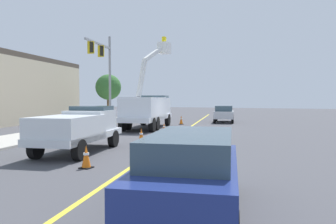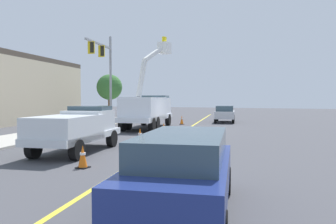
# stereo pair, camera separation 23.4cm
# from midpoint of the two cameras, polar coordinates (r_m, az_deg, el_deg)

# --- Properties ---
(ground) EXTENTS (120.00, 120.00, 0.00)m
(ground) POSITION_cam_midpoint_polar(r_m,az_deg,el_deg) (24.94, 2.85, -3.21)
(ground) COLOR #47474C
(sidewalk_far_side) EXTENTS (59.57, 15.09, 0.12)m
(sidewalk_far_side) POSITION_cam_midpoint_polar(r_m,az_deg,el_deg) (27.63, -15.58, -2.62)
(sidewalk_far_side) COLOR #B2ADA3
(sidewalk_far_side) RESTS_ON ground
(lane_centre_stripe) EXTENTS (49.10, 9.78, 0.01)m
(lane_centre_stripe) POSITION_cam_midpoint_polar(r_m,az_deg,el_deg) (24.94, 2.85, -3.20)
(lane_centre_stripe) COLOR yellow
(lane_centre_stripe) RESTS_ON ground
(utility_bucket_truck) EXTENTS (8.53, 4.03, 7.42)m
(utility_bucket_truck) POSITION_cam_midpoint_polar(r_m,az_deg,el_deg) (26.55, -3.79, 0.63)
(utility_bucket_truck) COLOR white
(utility_bucket_truck) RESTS_ON ground
(service_pickup_truck) EXTENTS (5.90, 3.14, 2.06)m
(service_pickup_truck) POSITION_cam_midpoint_polar(r_m,az_deg,el_deg) (15.19, -15.90, -2.67)
(service_pickup_truck) COLOR silver
(service_pickup_truck) RESTS_ON ground
(passing_minivan) EXTENTS (5.08, 2.79, 1.69)m
(passing_minivan) POSITION_cam_midpoint_polar(r_m,az_deg,el_deg) (33.69, 9.60, -0.12)
(passing_minivan) COLOR silver
(passing_minivan) RESTS_ON ground
(trailing_sedan) EXTENTS (5.08, 2.79, 1.69)m
(trailing_sedan) POSITION_cam_midpoint_polar(r_m,az_deg,el_deg) (7.02, 3.11, -9.65)
(trailing_sedan) COLOR navy
(trailing_sedan) RESTS_ON ground
(traffic_cone_leading) EXTENTS (0.40, 0.40, 0.81)m
(traffic_cone_leading) POSITION_cam_midpoint_polar(r_m,az_deg,el_deg) (11.81, -14.72, -7.62)
(traffic_cone_leading) COLOR black
(traffic_cone_leading) RESTS_ON ground
(traffic_cone_mid_front) EXTENTS (0.40, 0.40, 0.82)m
(traffic_cone_mid_front) POSITION_cam_midpoint_polar(r_m,az_deg,el_deg) (17.83, -5.09, -4.16)
(traffic_cone_mid_front) COLOR black
(traffic_cone_mid_front) RESTS_ON ground
(traffic_cone_mid_rear) EXTENTS (0.40, 0.40, 0.71)m
(traffic_cone_mid_rear) POSITION_cam_midpoint_polar(r_m,az_deg,el_deg) (23.06, -0.99, -2.79)
(traffic_cone_mid_rear) COLOR black
(traffic_cone_mid_rear) RESTS_ON ground
(traffic_cone_trailing) EXTENTS (0.40, 0.40, 0.86)m
(traffic_cone_trailing) POSITION_cam_midpoint_polar(r_m,az_deg,el_deg) (30.39, 2.11, -1.40)
(traffic_cone_trailing) COLOR black
(traffic_cone_trailing) RESTS_ON ground
(traffic_signal_mast) EXTENTS (5.19, 1.19, 8.22)m
(traffic_signal_mast) POSITION_cam_midpoint_polar(r_m,az_deg,el_deg) (29.93, -11.37, 8.04)
(traffic_signal_mast) COLOR gray
(traffic_signal_mast) RESTS_ON ground
(street_tree_right) EXTENTS (2.86, 2.86, 5.13)m
(street_tree_right) POSITION_cam_midpoint_polar(r_m,az_deg,el_deg) (37.05, -10.62, 4.28)
(street_tree_right) COLOR brown
(street_tree_right) RESTS_ON ground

